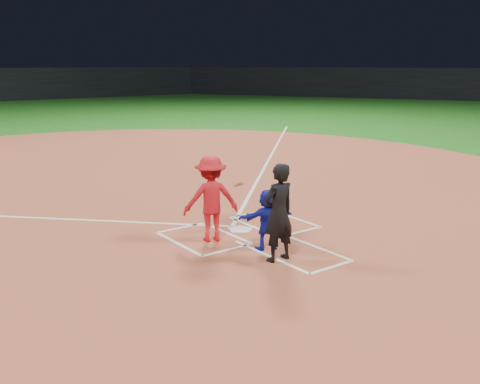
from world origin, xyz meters
TOP-DOWN VIEW (x-y plane):
  - ground at (0.00, 0.00)m, footprint 120.00×120.00m
  - home_plate_dirt at (0.00, 6.00)m, footprint 28.00×28.00m
  - stadium_wall_right at (42.00, 24.00)m, footprint 31.04×52.56m
  - home_plate at (0.00, 0.00)m, footprint 0.60×0.60m
  - catcher at (-0.32, -1.33)m, footprint 1.19×0.70m
  - umpire at (-0.55, -1.93)m, footprint 0.68×0.46m
  - chalk_markings at (0.00, 5.29)m, footprint 28.35×17.32m
  - batter_at_plate at (-0.90, -0.21)m, footprint 1.48×1.06m

SIDE VIEW (x-z plane):
  - ground at x=0.00m, z-range 0.00..0.00m
  - home_plate_dirt at x=0.00m, z-range 0.00..0.01m
  - chalk_markings at x=0.00m, z-range 0.01..0.02m
  - home_plate at x=0.00m, z-range 0.01..0.03m
  - catcher at x=-0.32m, z-range 0.01..1.23m
  - batter_at_plate at x=-0.90m, z-range 0.01..1.80m
  - umpire at x=-0.55m, z-range 0.01..1.87m
  - stadium_wall_right at x=42.00m, z-range 0.00..3.20m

